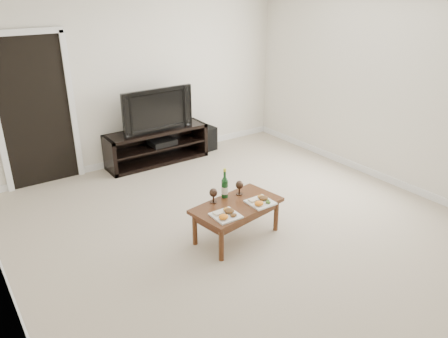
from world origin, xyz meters
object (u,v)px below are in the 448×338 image
subwoofer (207,138)px  coffee_table (237,221)px  media_console (157,146)px  television (155,109)px

subwoofer → coffee_table: coffee_table is taller
media_console → subwoofer: (0.96, 0.04, -0.08)m
media_console → subwoofer: bearing=2.3°
subwoofer → coffee_table: 2.84m
media_console → subwoofer: size_ratio=4.09×
television → subwoofer: 1.18m
television → subwoofer: (0.96, 0.04, -0.68)m
media_console → television: (0.00, 0.00, 0.61)m
media_console → coffee_table: size_ratio=1.64×
media_console → coffee_table: media_console is taller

